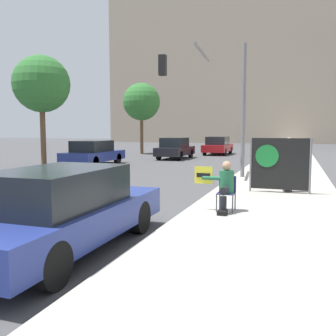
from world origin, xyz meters
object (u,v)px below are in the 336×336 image
(car_on_road_nearest, at_px, (93,153))
(seated_protester, at_px, (225,185))
(traffic_light_pole, at_px, (211,87))
(jogger_on_sidewalk, at_px, (288,164))
(car_on_road_distant, at_px, (218,146))
(protest_banner, at_px, (279,164))
(street_tree_midblock, at_px, (142,102))
(car_on_road_midblock, at_px, (175,148))
(parked_car_curbside, at_px, (63,210))
(street_tree_near_curb, at_px, (41,84))

(car_on_road_nearest, bearing_deg, seated_protester, -47.90)
(seated_protester, xyz_separation_m, traffic_light_pole, (-1.82, 6.61, 3.01))
(jogger_on_sidewalk, relative_size, car_on_road_distant, 0.36)
(protest_banner, distance_m, street_tree_midblock, 22.67)
(traffic_light_pole, distance_m, car_on_road_distant, 16.74)
(jogger_on_sidewalk, distance_m, street_tree_midblock, 22.55)
(jogger_on_sidewalk, bearing_deg, protest_banner, 49.79)
(seated_protester, bearing_deg, street_tree_midblock, 112.18)
(traffic_light_pole, relative_size, car_on_road_nearest, 1.17)
(seated_protester, bearing_deg, car_on_road_midblock, 106.24)
(protest_banner, height_order, parked_car_curbside, protest_banner)
(parked_car_curbside, relative_size, car_on_road_nearest, 1.00)
(car_on_road_nearest, bearing_deg, jogger_on_sidewalk, -33.36)
(car_on_road_distant, bearing_deg, protest_banner, -73.56)
(car_on_road_midblock, bearing_deg, parked_car_curbside, -77.30)
(parked_car_curbside, xyz_separation_m, street_tree_near_curb, (-9.17, 11.57, 3.73))
(parked_car_curbside, relative_size, car_on_road_midblock, 1.04)
(car_on_road_midblock, bearing_deg, protest_banner, -60.84)
(car_on_road_distant, height_order, street_tree_near_curb, street_tree_near_curb)
(traffic_light_pole, distance_m, car_on_road_nearest, 9.35)
(car_on_road_distant, relative_size, street_tree_midblock, 0.75)
(protest_banner, height_order, car_on_road_nearest, protest_banner)
(protest_banner, xyz_separation_m, traffic_light_pole, (-2.89, 3.47, 2.75))
(jogger_on_sidewalk, xyz_separation_m, protest_banner, (-0.25, -0.32, 0.03))
(car_on_road_midblock, relative_size, street_tree_midblock, 0.71)
(street_tree_near_curb, relative_size, street_tree_midblock, 0.97)
(traffic_light_pole, height_order, car_on_road_nearest, traffic_light_pole)
(jogger_on_sidewalk, height_order, car_on_road_midblock, jogger_on_sidewalk)
(street_tree_midblock, bearing_deg, car_on_road_midblock, -46.08)
(car_on_road_midblock, bearing_deg, traffic_light_pole, -64.98)
(protest_banner, relative_size, car_on_road_midblock, 0.41)
(street_tree_near_curb, bearing_deg, street_tree_midblock, 90.11)
(parked_car_curbside, bearing_deg, car_on_road_distant, 95.76)
(jogger_on_sidewalk, xyz_separation_m, car_on_road_nearest, (-10.98, 7.23, -0.27))
(jogger_on_sidewalk, relative_size, parked_car_curbside, 0.37)
(traffic_light_pole, distance_m, parked_car_curbside, 10.39)
(street_tree_near_curb, bearing_deg, traffic_light_pole, -9.94)
(car_on_road_distant, bearing_deg, parked_car_curbside, -84.24)
(seated_protester, relative_size, street_tree_near_curb, 0.20)
(traffic_light_pole, distance_m, street_tree_near_curb, 9.61)
(traffic_light_pole, xyz_separation_m, street_tree_midblock, (-9.47, 15.21, 0.72))
(street_tree_midblock, bearing_deg, street_tree_near_curb, -89.89)
(jogger_on_sidewalk, xyz_separation_m, traffic_light_pole, (-3.14, 3.15, 2.78))
(protest_banner, xyz_separation_m, street_tree_midblock, (-12.36, 18.68, 3.47))
(car_on_road_midblock, height_order, street_tree_midblock, street_tree_midblock)
(car_on_road_distant, bearing_deg, jogger_on_sidewalk, -72.62)
(jogger_on_sidewalk, height_order, street_tree_midblock, street_tree_midblock)
(car_on_road_distant, relative_size, street_tree_near_curb, 0.77)
(protest_banner, height_order, street_tree_midblock, street_tree_midblock)
(car_on_road_midblock, bearing_deg, jogger_on_sidewalk, -59.47)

